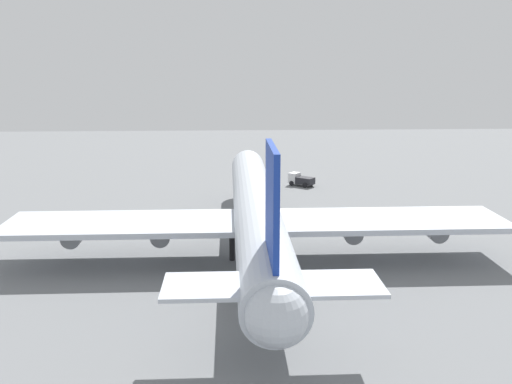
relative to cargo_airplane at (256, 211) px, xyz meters
name	(u,v)px	position (x,y,z in m)	size (l,w,h in m)	color
ground_plane	(256,251)	(0.56, 0.00, -5.77)	(279.04, 279.04, 0.00)	slate
cargo_airplane	(256,211)	(0.00, 0.00, 0.00)	(69.76, 62.99, 18.18)	silver
cargo_loader	(301,180)	(41.69, -11.17, -4.49)	(5.09, 5.49, 2.54)	silver
safety_cone_nose	(266,195)	(31.95, -3.44, -5.42)	(0.50, 0.50, 0.71)	orange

